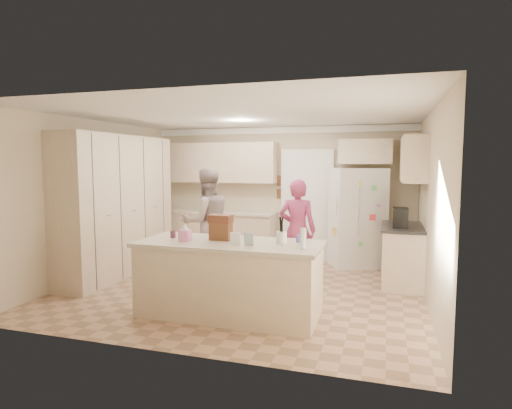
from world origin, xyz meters
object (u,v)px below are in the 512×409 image
(island_base, at_px, (229,280))
(refrigerator, at_px, (357,218))
(tissue_box, at_px, (185,235))
(utensil_crock, at_px, (281,238))
(dollhouse_body, at_px, (221,231))
(teen_girl, at_px, (297,230))
(coffee_maker, at_px, (400,218))
(teen_boy, at_px, (207,222))

(island_base, bearing_deg, refrigerator, 66.53)
(island_base, relative_size, tissue_box, 15.71)
(utensil_crock, xyz_separation_m, dollhouse_body, (-0.80, 0.05, 0.04))
(utensil_crock, distance_m, teen_girl, 1.76)
(coffee_maker, xyz_separation_m, tissue_box, (-2.60, -2.00, -0.07))
(island_base, height_order, utensil_crock, utensil_crock)
(island_base, bearing_deg, utensil_crock, 4.40)
(refrigerator, height_order, island_base, refrigerator)
(refrigerator, bearing_deg, teen_boy, -173.03)
(coffee_maker, distance_m, dollhouse_body, 2.84)
(teen_girl, bearing_deg, refrigerator, -123.13)
(dollhouse_body, bearing_deg, tissue_box, -153.43)
(dollhouse_body, xyz_separation_m, teen_girl, (0.64, 1.70, -0.21))
(island_base, xyz_separation_m, tissue_box, (-0.55, -0.10, 0.56))
(refrigerator, relative_size, tissue_box, 12.86)
(refrigerator, distance_m, teen_girl, 1.54)
(refrigerator, relative_size, utensil_crock, 12.00)
(tissue_box, bearing_deg, utensil_crock, 7.13)
(teen_boy, bearing_deg, coffee_maker, 141.49)
(island_base, distance_m, dollhouse_body, 0.62)
(tissue_box, relative_size, dollhouse_body, 0.54)
(tissue_box, xyz_separation_m, teen_boy, (-0.49, 1.77, -0.09))
(island_base, relative_size, teen_girl, 1.34)
(island_base, relative_size, utensil_crock, 14.67)
(coffee_maker, distance_m, tissue_box, 3.28)
(utensil_crock, xyz_separation_m, teen_girl, (-0.16, 1.75, -0.18))
(tissue_box, distance_m, teen_boy, 1.84)
(coffee_maker, distance_m, island_base, 2.87)
(utensil_crock, distance_m, tissue_box, 1.21)
(refrigerator, bearing_deg, coffee_maker, -82.51)
(utensil_crock, relative_size, tissue_box, 1.07)
(dollhouse_body, height_order, teen_boy, teen_boy)
(refrigerator, xyz_separation_m, teen_girl, (-0.85, -1.28, -0.08))
(island_base, xyz_separation_m, teen_boy, (-1.04, 1.67, 0.47))
(teen_girl, bearing_deg, teen_boy, 5.06)
(utensil_crock, bearing_deg, coffee_maker, 52.88)
(refrigerator, distance_m, coffee_maker, 1.39)
(utensil_crock, bearing_deg, teen_boy, 136.09)
(island_base, distance_m, teen_girl, 1.90)
(refrigerator, height_order, teen_girl, refrigerator)
(refrigerator, xyz_separation_m, utensil_crock, (-0.69, -3.03, 0.10))
(tissue_box, bearing_deg, teen_girl, 61.32)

